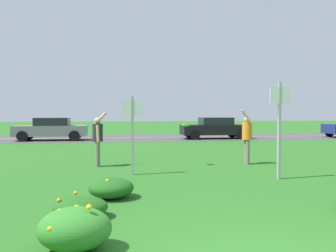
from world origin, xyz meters
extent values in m
plane|color=#26601E|center=(0.00, 11.33, 0.00)|extent=(120.00, 120.00, 0.00)
cube|color=#424244|center=(0.00, 22.67, 0.00)|extent=(120.00, 7.89, 0.01)
cube|color=yellow|center=(0.00, 22.67, 0.01)|extent=(120.00, 0.16, 0.00)
ellipsoid|color=#1E5619|center=(-1.77, 4.12, 0.21)|extent=(0.95, 0.94, 0.43)
sphere|color=yellow|center=(-1.85, 3.92, 0.40)|extent=(0.07, 0.07, 0.07)
sphere|color=yellow|center=(-1.45, 4.09, 0.25)|extent=(0.06, 0.06, 0.06)
sphere|color=yellow|center=(-1.45, 4.37, 0.24)|extent=(0.08, 0.08, 0.08)
ellipsoid|color=#1E5619|center=(-2.27, 2.70, 0.18)|extent=(0.92, 0.78, 0.36)
sphere|color=orange|center=(-2.39, 3.04, 0.36)|extent=(0.07, 0.07, 0.07)
sphere|color=orange|center=(-2.31, 2.33, 0.21)|extent=(0.05, 0.05, 0.05)
sphere|color=orange|center=(-2.62, 2.63, 0.33)|extent=(0.07, 0.07, 0.07)
sphere|color=orange|center=(-2.48, 2.51, 0.24)|extent=(0.05, 0.05, 0.05)
sphere|color=orange|center=(-2.11, 2.50, 0.20)|extent=(0.08, 0.08, 0.08)
sphere|color=orange|center=(-1.88, 2.70, 0.22)|extent=(0.09, 0.09, 0.09)
ellipsoid|color=#2D7526|center=(-2.21, 1.19, 0.28)|extent=(0.96, 0.79, 0.57)
sphere|color=yellow|center=(-1.95, 1.22, 0.38)|extent=(0.09, 0.09, 0.09)
sphere|color=yellow|center=(-2.17, 1.33, 0.52)|extent=(0.05, 0.05, 0.05)
sphere|color=yellow|center=(-2.41, 1.22, 0.51)|extent=(0.06, 0.06, 0.06)
sphere|color=yellow|center=(-2.48, 0.90, 0.39)|extent=(0.06, 0.06, 0.06)
sphere|color=yellow|center=(-2.02, 1.06, 0.59)|extent=(0.07, 0.07, 0.07)
sphere|color=yellow|center=(-2.30, 1.37, 0.40)|extent=(0.06, 0.06, 0.06)
sphere|color=yellow|center=(-2.21, 1.43, 0.50)|extent=(0.08, 0.08, 0.08)
cube|color=#93969B|center=(-1.19, 6.97, 1.13)|extent=(0.07, 0.10, 2.26)
cube|color=silver|center=(-1.19, 6.94, 1.91)|extent=(0.56, 0.03, 0.44)
cube|color=#93969B|center=(2.68, 5.73, 1.30)|extent=(0.07, 0.10, 2.60)
cube|color=silver|center=(2.68, 5.70, 2.25)|extent=(0.56, 0.03, 0.44)
cylinder|color=#232328|center=(-2.25, 8.78, 1.12)|extent=(0.34, 0.34, 0.59)
sphere|color=tan|center=(-2.25, 8.78, 1.52)|extent=(0.21, 0.21, 0.21)
cylinder|color=#726B5B|center=(-2.24, 8.87, 0.42)|extent=(0.14, 0.14, 0.83)
cylinder|color=#726B5B|center=(-2.25, 8.70, 0.42)|extent=(0.14, 0.14, 0.83)
cylinder|color=tan|center=(-2.17, 8.98, 1.58)|extent=(0.44, 0.10, 0.47)
cylinder|color=tan|center=(-2.23, 8.58, 1.11)|extent=(0.11, 0.09, 0.56)
cylinder|color=orange|center=(2.84, 8.62, 1.15)|extent=(0.34, 0.34, 0.60)
sphere|color=tan|center=(2.84, 8.62, 1.55)|extent=(0.21, 0.21, 0.21)
cylinder|color=#726B5B|center=(2.84, 8.53, 0.43)|extent=(0.14, 0.14, 0.85)
cylinder|color=#726B5B|center=(2.84, 8.70, 0.43)|extent=(0.14, 0.14, 0.85)
cylinder|color=tan|center=(2.77, 8.42, 1.64)|extent=(0.42, 0.10, 0.51)
cylinder|color=tan|center=(2.83, 8.82, 1.13)|extent=(0.11, 0.09, 0.57)
cylinder|color=#8CD133|center=(0.64, 8.48, 1.36)|extent=(0.27, 0.26, 0.08)
torus|color=#8CD133|center=(0.64, 8.48, 1.36)|extent=(0.26, 0.26, 0.08)
cylinder|color=black|center=(14.06, 21.78, 0.33)|extent=(0.66, 0.22, 0.66)
cube|color=black|center=(5.04, 20.89, 0.62)|extent=(4.50, 1.82, 0.66)
cube|color=black|center=(5.14, 20.89, 1.19)|extent=(2.10, 1.64, 0.52)
cylinder|color=black|center=(3.49, 20.00, 0.33)|extent=(0.66, 0.22, 0.66)
cylinder|color=black|center=(3.49, 21.78, 0.33)|extent=(0.66, 0.22, 0.66)
cylinder|color=black|center=(6.59, 20.00, 0.33)|extent=(0.66, 0.22, 0.66)
cylinder|color=black|center=(6.59, 21.78, 0.33)|extent=(0.66, 0.22, 0.66)
cube|color=slate|center=(-5.73, 20.89, 0.62)|extent=(4.50, 1.82, 0.66)
cube|color=black|center=(-5.63, 20.89, 1.19)|extent=(2.10, 1.64, 0.52)
cylinder|color=black|center=(-7.28, 20.00, 0.33)|extent=(0.66, 0.22, 0.66)
cylinder|color=black|center=(-7.28, 21.78, 0.33)|extent=(0.66, 0.22, 0.66)
cylinder|color=black|center=(-4.18, 20.00, 0.33)|extent=(0.66, 0.22, 0.66)
cylinder|color=black|center=(-4.18, 21.78, 0.33)|extent=(0.66, 0.22, 0.66)
camera|label=1|loc=(-1.70, -3.69, 1.79)|focal=39.80mm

